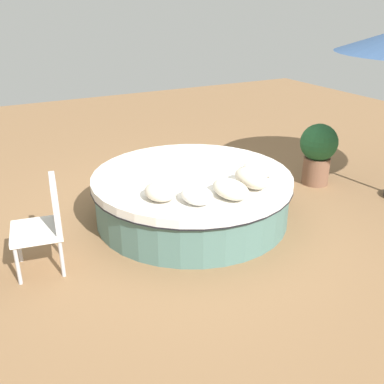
% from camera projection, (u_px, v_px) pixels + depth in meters
% --- Properties ---
extents(ground_plane, '(16.00, 16.00, 0.00)m').
position_uv_depth(ground_plane, '(192.00, 217.00, 5.79)').
color(ground_plane, olive).
extents(round_bed, '(2.51, 2.51, 0.60)m').
position_uv_depth(round_bed, '(192.00, 196.00, 5.66)').
color(round_bed, '#4C726B').
rests_on(round_bed, ground_plane).
extents(throw_pillow_0, '(0.41, 0.34, 0.18)m').
position_uv_depth(throw_pillow_0, '(160.00, 191.00, 4.84)').
color(throw_pillow_0, beige).
rests_on(throw_pillow_0, round_bed).
extents(throw_pillow_1, '(0.41, 0.32, 0.17)m').
position_uv_depth(throw_pillow_1, '(197.00, 195.00, 4.76)').
color(throw_pillow_1, white).
rests_on(throw_pillow_1, round_bed).
extents(throw_pillow_2, '(0.52, 0.34, 0.18)m').
position_uv_depth(throw_pillow_2, '(231.00, 189.00, 4.90)').
color(throw_pillow_2, beige).
rests_on(throw_pillow_2, round_bed).
extents(throw_pillow_3, '(0.52, 0.31, 0.21)m').
position_uv_depth(throw_pillow_3, '(251.00, 178.00, 5.16)').
color(throw_pillow_3, beige).
rests_on(throw_pillow_3, round_bed).
extents(throw_pillow_4, '(0.47, 0.34, 0.14)m').
position_uv_depth(throw_pillow_4, '(259.00, 169.00, 5.52)').
color(throw_pillow_4, beige).
rests_on(throw_pillow_4, round_bed).
extents(patio_chair, '(0.59, 0.58, 0.98)m').
position_uv_depth(patio_chair, '(45.00, 220.00, 4.51)').
color(patio_chair, '#B7B7BC').
rests_on(patio_chair, ground_plane).
extents(planter, '(0.56, 0.56, 0.93)m').
position_uv_depth(planter, '(318.00, 150.00, 6.64)').
color(planter, brown).
rests_on(planter, ground_plane).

